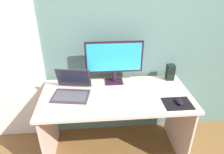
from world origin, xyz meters
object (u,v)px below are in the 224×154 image
object	(u,v)px
monitor	(114,60)
mouse	(180,101)
speaker_right	(170,72)
laptop	(72,90)
keyboard_external	(112,107)

from	to	relation	value
monitor	mouse	size ratio (longest dim) A/B	5.69
speaker_right	mouse	xyz separation A→B (m)	(-0.06, -0.44, -0.06)
speaker_right	laptop	size ratio (longest dim) A/B	0.45
monitor	keyboard_external	xyz separation A→B (m)	(-0.06, -0.44, -0.25)
keyboard_external	monitor	bearing A→B (deg)	79.44
monitor	speaker_right	bearing A→B (deg)	1.01
mouse	laptop	bearing A→B (deg)	167.40
keyboard_external	mouse	world-z (taller)	mouse
mouse	speaker_right	bearing A→B (deg)	83.46
speaker_right	mouse	world-z (taller)	speaker_right
speaker_right	laptop	distance (m)	1.03
monitor	laptop	world-z (taller)	monitor
speaker_right	keyboard_external	bearing A→B (deg)	-145.31
laptop	mouse	world-z (taller)	laptop
monitor	mouse	bearing A→B (deg)	-38.80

